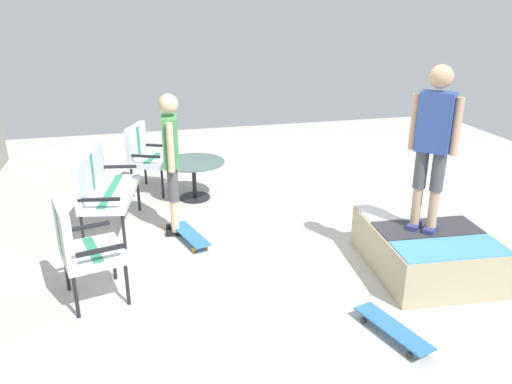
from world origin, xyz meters
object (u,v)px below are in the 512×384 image
at_px(patio_bench, 101,184).
at_px(skateboard_spare, 393,328).
at_px(patio_chair_near_house, 145,152).
at_px(person_watching, 171,154).
at_px(patio_chair_by_wall, 79,244).
at_px(person_skater, 434,138).
at_px(patio_table, 194,172).
at_px(skate_ramp, 427,248).
at_px(skateboard_by_bench, 190,235).

bearing_deg(patio_bench, skateboard_spare, -139.51).
height_order(patio_chair_near_house, skateboard_spare, patio_chair_near_house).
bearing_deg(person_watching, patio_chair_near_house, 9.79).
xyz_separation_m(patio_chair_by_wall, person_skater, (-0.26, -3.45, 0.87)).
bearing_deg(patio_chair_near_house, patio_table, -127.83).
bearing_deg(skateboard_spare, patio_chair_near_house, 24.28).
relative_size(skate_ramp, person_skater, 1.11).
distance_m(patio_chair_near_house, patio_chair_by_wall, 3.06).
relative_size(skate_ramp, person_watching, 1.08).
distance_m(patio_chair_near_house, patio_table, 0.87).
bearing_deg(person_skater, skateboard_by_bench, 60.40).
bearing_deg(skateboard_spare, person_watching, 31.94).
bearing_deg(person_skater, patio_chair_by_wall, 85.65).
bearing_deg(skateboard_spare, patio_table, 18.48).
xyz_separation_m(skate_ramp, patio_bench, (1.91, 3.42, 0.37)).
bearing_deg(person_skater, patio_table, 37.19).
bearing_deg(person_skater, skateboard_spare, 140.30).
bearing_deg(skateboard_by_bench, patio_bench, 58.49).
relative_size(patio_table, skateboard_spare, 1.09).
bearing_deg(patio_chair_by_wall, skateboard_spare, -115.49).
height_order(person_watching, skateboard_spare, person_watching).
relative_size(patio_chair_by_wall, skateboard_spare, 1.24).
xyz_separation_m(patio_chair_near_house, patio_chair_by_wall, (-2.97, 0.72, 0.00)).
bearing_deg(person_skater, patio_chair_near_house, 40.15).
height_order(skate_ramp, patio_chair_near_house, patio_chair_near_house).
relative_size(patio_chair_near_house, person_skater, 0.60).
height_order(patio_table, person_watching, person_watching).
height_order(patio_chair_by_wall, person_watching, person_watching).
bearing_deg(skate_ramp, person_skater, 101.27).
height_order(person_skater, skateboard_spare, person_skater).
bearing_deg(skateboard_spare, skateboard_by_bench, 32.80).
bearing_deg(patio_table, skate_ramp, -141.16).
distance_m(skate_ramp, person_skater, 1.24).
distance_m(person_skater, skateboard_by_bench, 3.00).
xyz_separation_m(patio_table, skateboard_spare, (-3.71, -1.24, -0.32)).
height_order(patio_bench, patio_chair_near_house, same).
bearing_deg(patio_chair_by_wall, patio_chair_near_house, -13.64).
bearing_deg(skate_ramp, patio_chair_by_wall, 86.13).
height_order(patio_bench, skateboard_spare, patio_bench).
distance_m(person_skater, skateboard_spare, 1.90).
distance_m(patio_bench, person_watching, 1.01).
bearing_deg(patio_bench, skate_ramp, -119.12).
height_order(patio_chair_by_wall, patio_table, patio_chair_by_wall).
xyz_separation_m(patio_chair_near_house, patio_table, (-0.52, -0.67, -0.21)).
height_order(patio_bench, skateboard_by_bench, patio_bench).
relative_size(patio_bench, skateboard_spare, 1.61).
bearing_deg(person_watching, patio_chair_by_wall, 143.60).
relative_size(person_skater, skateboard_by_bench, 2.06).
relative_size(patio_chair_near_house, skateboard_spare, 1.24).
relative_size(patio_chair_near_house, skateboard_by_bench, 1.24).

